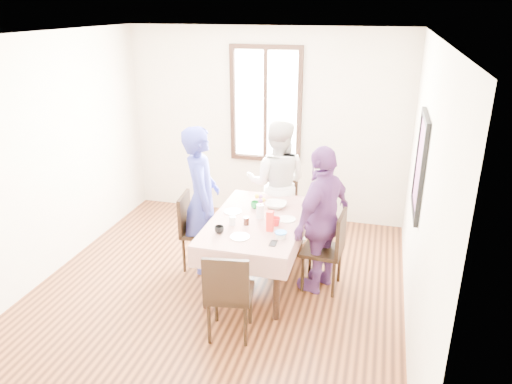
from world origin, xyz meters
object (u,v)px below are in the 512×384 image
person_left (201,200)px  person_far (277,183)px  chair_near (230,292)px  person_right (322,220)px  dining_table (257,250)px  chair_far (277,209)px  chair_right (322,250)px  chair_left (201,231)px

person_left → person_far: bearing=-61.3°
chair_near → person_right: (0.71, 1.05, 0.36)m
person_left → person_far: 1.11m
chair_near → person_left: (-0.71, 1.14, 0.41)m
dining_table → person_far: (0.00, 0.99, 0.45)m
dining_table → chair_far: bearing=90.0°
chair_right → dining_table: bearing=98.4°
dining_table → person_left: person_left is taller
person_far → person_right: person_far is taller
chair_left → chair_near: (0.73, -1.14, 0.00)m
chair_left → dining_table: bearing=72.4°
chair_right → person_right: (-0.02, 0.00, 0.36)m
chair_left → chair_right: bearing=79.5°
person_left → dining_table: bearing=-122.5°
chair_right → person_far: bearing=42.4°
chair_near → dining_table: bearing=81.6°
chair_right → chair_far: bearing=41.9°
person_left → person_right: 1.42m
chair_far → person_right: 1.25m
person_far → person_right: 1.18m
dining_table → person_left: bearing=169.0°
chair_right → person_left: 1.49m
dining_table → chair_left: size_ratio=1.61×
chair_left → person_right: (1.43, -0.09, 0.36)m
chair_far → person_far: bearing=99.1°
person_far → chair_far: bearing=-94.5°
chair_near → person_left: person_left is taller
chair_far → person_left: 1.19m
chair_left → chair_right: (1.45, -0.09, 0.00)m
chair_right → chair_far: (-0.73, 0.96, 0.00)m
chair_near → person_far: bearing=81.6°
chair_left → person_right: bearing=79.4°
chair_near → person_far: person_far is taller
chair_right → chair_near: same height
chair_left → chair_right: 1.45m
person_far → person_right: size_ratio=1.01×
chair_left → person_right: size_ratio=0.56×
person_far → person_left: bearing=45.8°
dining_table → chair_far: chair_far is taller
chair_left → person_far: bearing=132.6°
chair_right → person_far: size_ratio=0.55×
person_far → chair_left: bearing=45.0°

